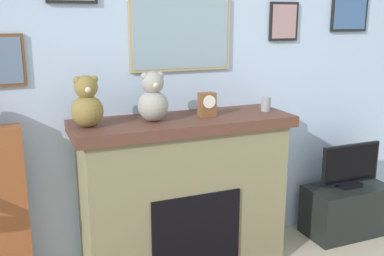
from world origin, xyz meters
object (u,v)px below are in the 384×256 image
object	(u,v)px
mantel_clock	(207,105)
tv_stand	(346,210)
fireplace	(183,194)
candle_jar	(266,104)
television	(350,166)
teddy_bear_cream	(153,99)
teddy_bear_brown	(87,104)

from	to	relation	value
mantel_clock	tv_stand	bearing A→B (deg)	-0.77
fireplace	candle_jar	distance (m)	0.94
fireplace	television	xyz separation A→B (m)	(1.57, -0.04, 0.03)
fireplace	teddy_bear_cream	world-z (taller)	teddy_bear_cream
fireplace	tv_stand	size ratio (longest dim) A/B	2.16
fireplace	television	size ratio (longest dim) A/B	2.74
fireplace	candle_jar	xyz separation A→B (m)	(0.69, -0.02, 0.65)
teddy_bear_brown	candle_jar	bearing A→B (deg)	0.02
mantel_clock	teddy_bear_brown	bearing A→B (deg)	179.94
fireplace	mantel_clock	distance (m)	0.71
teddy_bear_cream	teddy_bear_brown	bearing A→B (deg)	180.00
television	teddy_bear_brown	world-z (taller)	teddy_bear_brown
candle_jar	mantel_clock	world-z (taller)	mantel_clock
television	teddy_bear_cream	distance (m)	1.94
tv_stand	teddy_bear_cream	bearing A→B (deg)	179.38
fireplace	teddy_bear_brown	size ratio (longest dim) A/B	4.70
fireplace	mantel_clock	world-z (taller)	mantel_clock
fireplace	mantel_clock	xyz separation A→B (m)	(0.18, -0.02, 0.68)
television	teddy_bear_brown	size ratio (longest dim) A/B	1.72
television	candle_jar	bearing A→B (deg)	178.61
tv_stand	teddy_bear_brown	world-z (taller)	teddy_bear_brown
teddy_bear_cream	candle_jar	bearing A→B (deg)	0.03
tv_stand	mantel_clock	size ratio (longest dim) A/B	4.30
candle_jar	mantel_clock	bearing A→B (deg)	-179.85
teddy_bear_brown	teddy_bear_cream	size ratio (longest dim) A/B	0.99
tv_stand	mantel_clock	world-z (taller)	mantel_clock
television	teddy_bear_cream	xyz separation A→B (m)	(-1.80, 0.02, 0.72)
television	candle_jar	xyz separation A→B (m)	(-0.88, 0.02, 0.62)
fireplace	teddy_bear_brown	world-z (taller)	teddy_bear_brown
teddy_bear_brown	fireplace	bearing A→B (deg)	1.51
tv_stand	candle_jar	distance (m)	1.36
candle_jar	fireplace	bearing A→B (deg)	178.52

